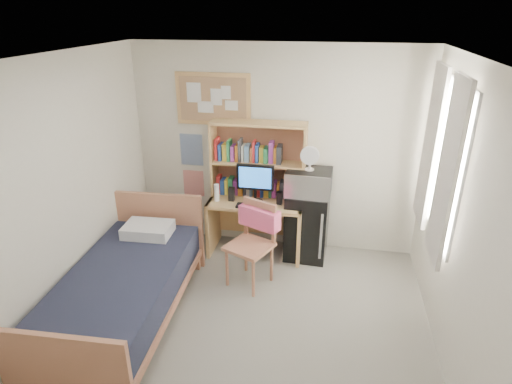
% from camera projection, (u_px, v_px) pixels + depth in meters
% --- Properties ---
extents(floor, '(3.60, 4.20, 0.02)m').
position_uv_depth(floor, '(241.00, 352.00, 4.00)').
color(floor, gray).
rests_on(floor, ground).
extents(ceiling, '(3.60, 4.20, 0.02)m').
position_uv_depth(ceiling, '(236.00, 63.00, 2.96)').
color(ceiling, white).
rests_on(ceiling, wall_back).
extents(wall_back, '(3.60, 0.04, 2.60)m').
position_uv_depth(wall_back, '(275.00, 151.00, 5.37)').
color(wall_back, silver).
rests_on(wall_back, floor).
extents(wall_left, '(0.04, 4.20, 2.60)m').
position_uv_depth(wall_left, '(40.00, 211.00, 3.78)').
color(wall_left, silver).
rests_on(wall_left, floor).
extents(wall_right, '(0.04, 4.20, 2.60)m').
position_uv_depth(wall_right, '(475.00, 250.00, 3.18)').
color(wall_right, silver).
rests_on(wall_right, floor).
extents(window_unit, '(0.10, 1.40, 1.70)m').
position_uv_depth(window_unit, '(441.00, 159.00, 4.15)').
color(window_unit, white).
rests_on(window_unit, wall_right).
extents(curtain_left, '(0.04, 0.55, 1.70)m').
position_uv_depth(curtain_left, '(447.00, 173.00, 3.79)').
color(curtain_left, silver).
rests_on(curtain_left, wall_right).
extents(curtain_right, '(0.04, 0.55, 1.70)m').
position_uv_depth(curtain_right, '(430.00, 147.00, 4.51)').
color(curtain_right, silver).
rests_on(curtain_right, wall_right).
extents(bulletin_board, '(0.94, 0.03, 0.64)m').
position_uv_depth(bulletin_board, '(213.00, 99.00, 5.24)').
color(bulletin_board, tan).
rests_on(bulletin_board, wall_back).
extents(poster_wave, '(0.30, 0.01, 0.42)m').
position_uv_depth(poster_wave, '(192.00, 150.00, 5.57)').
color(poster_wave, navy).
rests_on(poster_wave, wall_back).
extents(poster_japan, '(0.28, 0.01, 0.36)m').
position_uv_depth(poster_japan, '(194.00, 183.00, 5.75)').
color(poster_japan, red).
rests_on(poster_japan, wall_back).
extents(desk, '(1.18, 0.59, 0.74)m').
position_uv_depth(desk, '(256.00, 226.00, 5.49)').
color(desk, '#DDAE6B').
rests_on(desk, floor).
extents(desk_chair, '(0.66, 0.66, 0.99)m').
position_uv_depth(desk_chair, '(249.00, 246.00, 4.80)').
color(desk_chair, tan).
rests_on(desk_chair, floor).
extents(mini_fridge, '(0.54, 0.54, 0.87)m').
position_uv_depth(mini_fridge, '(307.00, 225.00, 5.39)').
color(mini_fridge, black).
rests_on(mini_fridge, floor).
extents(bed, '(1.14, 2.14, 0.58)m').
position_uv_depth(bed, '(124.00, 296.00, 4.30)').
color(bed, black).
rests_on(bed, floor).
extents(hutch, '(1.17, 0.30, 0.96)m').
position_uv_depth(hutch, '(258.00, 160.00, 5.29)').
color(hutch, '#DDAE6B').
rests_on(hutch, desk).
extents(monitor, '(0.45, 0.04, 0.48)m').
position_uv_depth(monitor, '(255.00, 184.00, 5.19)').
color(monitor, black).
rests_on(monitor, desk).
extents(keyboard, '(0.41, 0.13, 0.02)m').
position_uv_depth(keyboard, '(253.00, 206.00, 5.16)').
color(keyboard, black).
rests_on(keyboard, desk).
extents(speaker_left, '(0.07, 0.07, 0.17)m').
position_uv_depth(speaker_left, '(232.00, 194.00, 5.30)').
color(speaker_left, black).
rests_on(speaker_left, desk).
extents(speaker_right, '(0.07, 0.07, 0.16)m').
position_uv_depth(speaker_right, '(279.00, 198.00, 5.20)').
color(speaker_right, black).
rests_on(speaker_right, desk).
extents(water_bottle, '(0.06, 0.06, 0.22)m').
position_uv_depth(water_bottle, '(217.00, 193.00, 5.29)').
color(water_bottle, white).
rests_on(water_bottle, desk).
extents(hoodie, '(0.51, 0.34, 0.23)m').
position_uv_depth(hoodie, '(259.00, 218.00, 4.84)').
color(hoodie, '#FF618E').
rests_on(hoodie, desk_chair).
extents(microwave, '(0.55, 0.43, 0.31)m').
position_uv_depth(microwave, '(309.00, 182.00, 5.14)').
color(microwave, silver).
rests_on(microwave, mini_fridge).
extents(desk_fan, '(0.23, 0.23, 0.27)m').
position_uv_depth(desk_fan, '(310.00, 159.00, 5.02)').
color(desk_fan, white).
rests_on(desk_fan, microwave).
extents(pillow, '(0.54, 0.39, 0.13)m').
position_uv_depth(pillow, '(148.00, 230.00, 4.84)').
color(pillow, white).
rests_on(pillow, bed).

